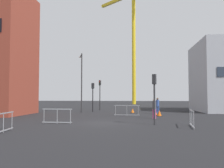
% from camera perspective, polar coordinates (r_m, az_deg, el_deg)
% --- Properties ---
extents(ground, '(160.00, 160.00, 0.00)m').
position_cam_1_polar(ground, '(17.79, -2.42, -9.33)').
color(ground, black).
extents(construction_crane, '(14.46, 12.80, 28.10)m').
position_cam_1_polar(construction_crane, '(60.68, 4.93, 12.63)').
color(construction_crane, yellow).
rests_on(construction_crane, ground).
extents(streetlamp_tall, '(0.91, 2.05, 7.20)m').
position_cam_1_polar(streetlamp_tall, '(29.51, -7.33, 1.65)').
color(streetlamp_tall, '#2D2D30').
rests_on(streetlamp_tall, ground).
extents(traffic_light_crosswalk, '(0.32, 0.39, 3.51)m').
position_cam_1_polar(traffic_light_crosswalk, '(16.81, 10.11, -1.52)').
color(traffic_light_crosswalk, '#2D2D30').
rests_on(traffic_light_crosswalk, ground).
extents(traffic_light_near, '(0.29, 0.39, 4.20)m').
position_cam_1_polar(traffic_light_near, '(33.42, -2.92, -1.50)').
color(traffic_light_near, '#232326').
rests_on(traffic_light_near, ground).
extents(traffic_light_island, '(0.38, 0.36, 3.64)m').
position_cam_1_polar(traffic_light_island, '(30.20, -4.61, -2.00)').
color(traffic_light_island, black).
rests_on(traffic_light_island, ground).
extents(pedestrian_walking, '(0.34, 0.34, 1.79)m').
position_cam_1_polar(pedestrian_walking, '(27.25, 10.86, -4.83)').
color(pedestrian_walking, '#33519E').
rests_on(pedestrian_walking, ground).
extents(pedestrian_waiting, '(0.34, 0.34, 1.76)m').
position_cam_1_polar(pedestrian_waiting, '(21.33, 10.08, -5.45)').
color(pedestrian_waiting, '#D14C8C').
rests_on(pedestrian_waiting, ground).
extents(safety_barrier_rear, '(0.30, 2.44, 1.08)m').
position_cam_1_polar(safety_barrier_rear, '(14.42, -24.56, -8.33)').
color(safety_barrier_rear, gray).
rests_on(safety_barrier_rear, ground).
extents(safety_barrier_front, '(2.20, 0.10, 1.08)m').
position_cam_1_polar(safety_barrier_front, '(17.76, -13.00, -7.45)').
color(safety_barrier_front, '#9EA0A5').
rests_on(safety_barrier_front, ground).
extents(safety_barrier_mid_span, '(2.54, 0.15, 1.08)m').
position_cam_1_polar(safety_barrier_mid_span, '(24.03, 3.57, -6.30)').
color(safety_barrier_mid_span, gray).
rests_on(safety_barrier_mid_span, ground).
extents(safety_barrier_right_run, '(0.33, 2.29, 1.08)m').
position_cam_1_polar(safety_barrier_right_run, '(16.28, 18.56, -7.79)').
color(safety_barrier_right_run, '#9EA0A5').
rests_on(safety_barrier_right_run, ground).
extents(traffic_cone_striped, '(0.50, 0.50, 0.51)m').
position_cam_1_polar(traffic_cone_striped, '(28.47, 4.97, -6.43)').
color(traffic_cone_striped, black).
rests_on(traffic_cone_striped, ground).
extents(traffic_cone_on_verge, '(0.59, 0.59, 0.59)m').
position_cam_1_polar(traffic_cone_on_verge, '(24.23, 11.27, -6.91)').
color(traffic_cone_on_verge, black).
rests_on(traffic_cone_on_verge, ground).
extents(traffic_cone_by_barrier, '(0.54, 0.54, 0.54)m').
position_cam_1_polar(traffic_cone_by_barrier, '(25.61, 10.29, -6.75)').
color(traffic_cone_by_barrier, black).
rests_on(traffic_cone_by_barrier, ground).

